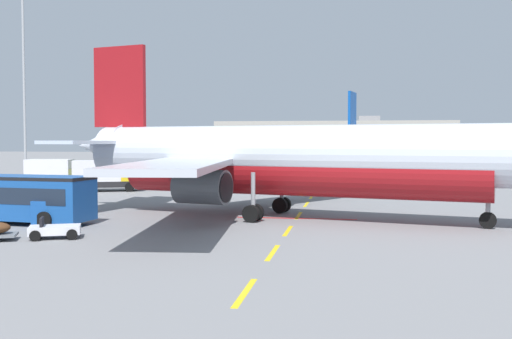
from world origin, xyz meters
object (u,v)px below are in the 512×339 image
catering_truck (105,175)px  apron_shuttle_bus (2,195)px  fuel_service_truck (57,173)px  airliner_foreground (288,159)px  apron_light_mast_near (23,54)px  airliner_mid_left (330,150)px  uld_cargo_container (49,213)px

catering_truck → apron_shuttle_bus: bearing=-82.4°
catering_truck → fuel_service_truck: same height
fuel_service_truck → airliner_foreground: bearing=-37.4°
apron_shuttle_bus → apron_light_mast_near: 54.47m
airliner_mid_left → catering_truck: (-22.26, -19.01, -2.35)m
fuel_service_truck → apron_light_mast_near: size_ratio=0.25×
apron_shuttle_bus → fuel_service_truck: bearing=110.6°
catering_truck → airliner_foreground: bearing=-41.3°
airliner_foreground → catering_truck: 27.66m
airliner_mid_left → uld_cargo_container: 46.18m
airliner_foreground → airliner_mid_left: (1.57, 37.21, 0.05)m
airliner_mid_left → catering_truck: bearing=-139.5°
catering_truck → fuel_service_truck: bearing=157.7°
airliner_foreground → uld_cargo_container: 15.47m
catering_truck → apron_light_mast_near: size_ratio=0.26×
airliner_foreground → airliner_mid_left: 37.25m
catering_truck → uld_cargo_container: bearing=-74.3°
airliner_mid_left → apron_light_mast_near: (-43.98, 3.53, 13.59)m
uld_cargo_container → apron_shuttle_bus: bearing=163.2°
airliner_mid_left → apron_shuttle_bus: size_ratio=2.86×
airliner_foreground → catering_truck: bearing=138.7°
uld_cargo_container → apron_light_mast_near: apron_light_mast_near is taller
apron_light_mast_near → uld_cargo_container: bearing=-58.7°
apron_shuttle_bus → fuel_service_truck: 27.77m
airliner_mid_left → uld_cargo_container: (-15.39, -43.42, -3.20)m
catering_truck → apron_light_mast_near: bearing=133.9°
airliner_mid_left → uld_cargo_container: airliner_mid_left is taller
airliner_mid_left → apron_shuttle_bus: 46.47m
airliner_foreground → apron_light_mast_near: size_ratio=1.20×
airliner_mid_left → apron_light_mast_near: bearing=175.4°
apron_shuttle_bus → catering_truck: catering_truck is taller
airliner_foreground → apron_shuttle_bus: 18.42m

